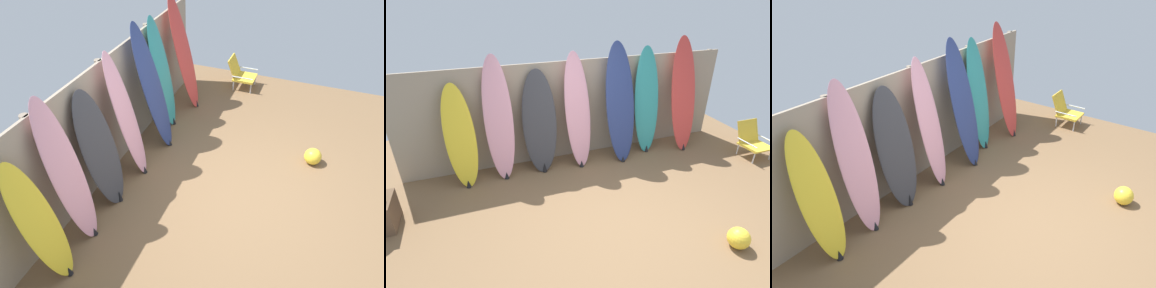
% 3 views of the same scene
% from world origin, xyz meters
% --- Properties ---
extents(ground, '(7.68, 7.68, 0.00)m').
position_xyz_m(ground, '(0.00, 0.00, 0.00)').
color(ground, brown).
extents(fence_back, '(6.08, 0.11, 1.80)m').
position_xyz_m(fence_back, '(-0.00, 2.01, 0.90)').
color(fence_back, gray).
rests_on(fence_back, ground).
extents(surfboard_yellow_0, '(0.49, 0.50, 1.64)m').
position_xyz_m(surfboard_yellow_0, '(-2.00, 1.68, 0.81)').
color(surfboard_yellow_0, yellow).
rests_on(surfboard_yellow_0, ground).
extents(surfboard_pink_1, '(0.49, 0.50, 2.01)m').
position_xyz_m(surfboard_pink_1, '(-1.38, 1.72, 0.99)').
color(surfboard_pink_1, pink).
rests_on(surfboard_pink_1, ground).
extents(surfboard_charcoal_2, '(0.63, 0.52, 1.74)m').
position_xyz_m(surfboard_charcoal_2, '(-0.72, 1.71, 0.86)').
color(surfboard_charcoal_2, '#38383D').
rests_on(surfboard_charcoal_2, ground).
extents(surfboard_pink_3, '(0.50, 0.53, 1.99)m').
position_xyz_m(surfboard_pink_3, '(-0.05, 1.67, 0.98)').
color(surfboard_pink_3, pink).
rests_on(surfboard_pink_3, ground).
extents(surfboard_navy_4, '(0.57, 0.60, 2.11)m').
position_xyz_m(surfboard_navy_4, '(0.74, 1.62, 1.05)').
color(surfboard_navy_4, navy).
rests_on(surfboard_navy_4, ground).
extents(surfboard_teal_5, '(0.52, 0.46, 1.98)m').
position_xyz_m(surfboard_teal_5, '(1.35, 1.74, 0.98)').
color(surfboard_teal_5, teal).
rests_on(surfboard_teal_5, ground).
extents(surfboard_red_6, '(0.56, 0.65, 2.13)m').
position_xyz_m(surfboard_red_6, '(2.09, 1.63, 1.05)').
color(surfboard_red_6, '#D13D38').
rests_on(surfboard_red_6, ground).
extents(beach_chair, '(0.50, 0.56, 0.65)m').
position_xyz_m(beach_chair, '(3.17, 0.80, 0.32)').
color(beach_chair, silver).
rests_on(beach_chair, ground).
extents(beach_ball, '(0.27, 0.27, 0.27)m').
position_xyz_m(beach_ball, '(1.13, -0.97, 0.14)').
color(beach_ball, yellow).
rests_on(beach_ball, ground).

